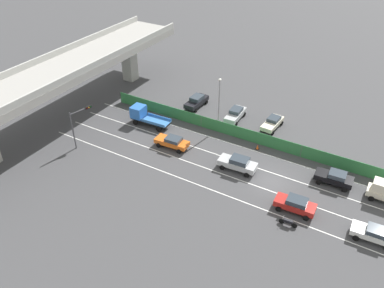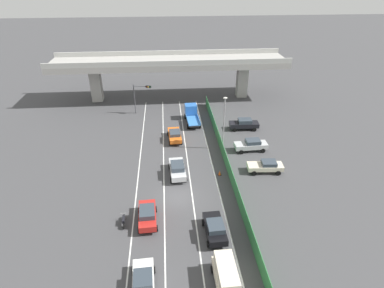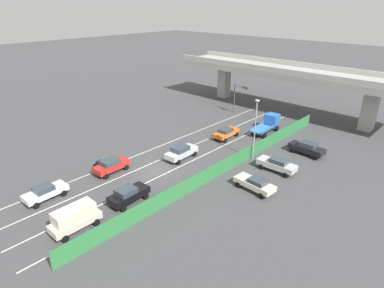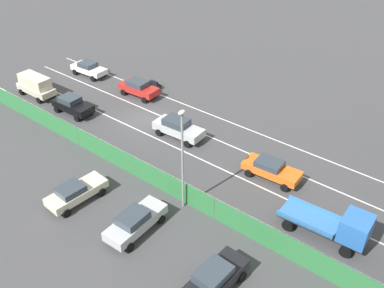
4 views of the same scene
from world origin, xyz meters
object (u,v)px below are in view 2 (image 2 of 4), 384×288
object	(u,v)px
car_taxi_orange	(175,135)
street_lamp	(224,119)
car_sedan_black	(215,228)
parked_sedan_cream	(266,166)
traffic_cone	(220,173)
car_sedan_silver	(177,169)
motorcycle	(124,220)
car_van_cream	(226,276)
flatbed_truck_blue	(191,113)
parked_wagon_silver	(251,145)
traffic_light	(140,93)
car_sedan_red	(147,215)
parked_sedan_dark	(244,124)
car_sedan_white	(143,281)

from	to	relation	value
car_taxi_orange	street_lamp	bearing A→B (deg)	-25.52
car_taxi_orange	car_sedan_black	xyz separation A→B (m)	(3.18, -20.35, 0.07)
parked_sedan_cream	traffic_cone	xyz separation A→B (m)	(-6.02, -0.24, -0.56)
car_sedan_silver	motorcycle	distance (m)	10.31
car_van_cream	traffic_cone	world-z (taller)	car_van_cream
car_sedan_silver	car_taxi_orange	distance (m)	9.53
flatbed_truck_blue	motorcycle	xyz separation A→B (m)	(-9.07, -24.83, -0.84)
car_sedan_black	parked_wagon_silver	size ratio (longest dim) A/B	0.92
car_van_cream	parked_wagon_silver	size ratio (longest dim) A/B	0.95
car_sedan_silver	parked_sedan_cream	world-z (taller)	car_sedan_silver
traffic_light	parked_sedan_cream	bearing A→B (deg)	-50.21
motorcycle	traffic_cone	world-z (taller)	motorcycle
car_sedan_black	parked_wagon_silver	bearing A→B (deg)	64.82
car_sedan_red	parked_sedan_dark	world-z (taller)	parked_sedan_dark
car_van_cream	parked_sedan_cream	distance (m)	18.40
motorcycle	traffic_cone	distance (m)	13.82
car_sedan_black	traffic_cone	distance (m)	10.65
parked_sedan_dark	street_lamp	bearing A→B (deg)	-126.58
car_taxi_orange	traffic_cone	bearing A→B (deg)	-61.78
parked_wagon_silver	car_sedan_red	bearing A→B (deg)	-136.10
car_taxi_orange	traffic_cone	world-z (taller)	car_taxi_orange
traffic_light	car_taxi_orange	bearing A→B (deg)	-62.32
car_taxi_orange	car_van_cream	world-z (taller)	car_van_cream
car_sedan_red	traffic_cone	size ratio (longest dim) A/B	6.65
street_lamp	flatbed_truck_blue	bearing A→B (deg)	110.07
car_sedan_red	parked_sedan_dark	bearing A→B (deg)	54.35
traffic_cone	car_van_cream	bearing A→B (deg)	-97.32
car_van_cream	parked_wagon_silver	distance (m)	23.36
motorcycle	parked_sedan_dark	distance (m)	27.00
car_taxi_orange	flatbed_truck_blue	xyz separation A→B (m)	(3.14, 6.87, 0.44)
car_sedan_red	traffic_light	size ratio (longest dim) A/B	0.81
car_sedan_silver	street_lamp	size ratio (longest dim) A/B	0.60
car_van_cream	street_lamp	xyz separation A→B (m)	(3.60, 22.94, 3.48)
street_lamp	car_sedan_red	bearing A→B (deg)	-125.26
flatbed_truck_blue	parked_sedan_cream	distance (m)	18.49
car_sedan_white	car_sedan_black	bearing A→B (deg)	39.42
parked_wagon_silver	traffic_light	distance (m)	22.22
motorcycle	parked_wagon_silver	bearing A→B (deg)	39.60
motorcycle	traffic_light	size ratio (longest dim) A/B	0.36
flatbed_truck_blue	traffic_cone	bearing A→B (deg)	-82.57
traffic_cone	street_lamp	bearing A→B (deg)	77.23
car_sedan_red	flatbed_truck_blue	distance (m)	25.61
parked_wagon_silver	traffic_cone	xyz separation A→B (m)	(-5.48, -5.83, -0.62)
street_lamp	parked_wagon_silver	bearing A→B (deg)	-12.00
car_sedan_silver	car_taxi_orange	xyz separation A→B (m)	(0.01, 9.53, -0.10)
car_sedan_white	car_sedan_red	bearing A→B (deg)	89.62
car_sedan_white	traffic_cone	size ratio (longest dim) A/B	6.71
car_sedan_black	traffic_cone	xyz separation A→B (m)	(2.15, 10.41, -0.62)
car_taxi_orange	flatbed_truck_blue	size ratio (longest dim) A/B	0.78
flatbed_truck_blue	parked_wagon_silver	world-z (taller)	flatbed_truck_blue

